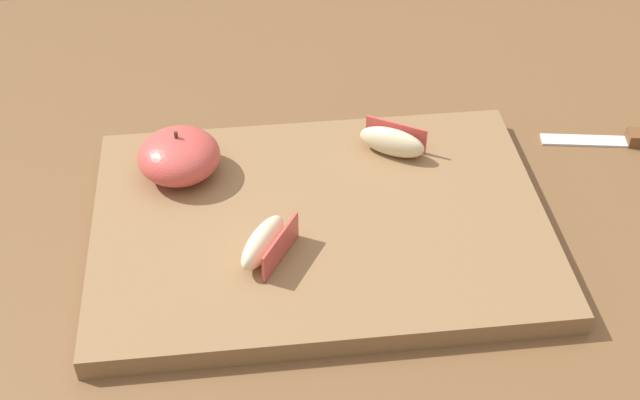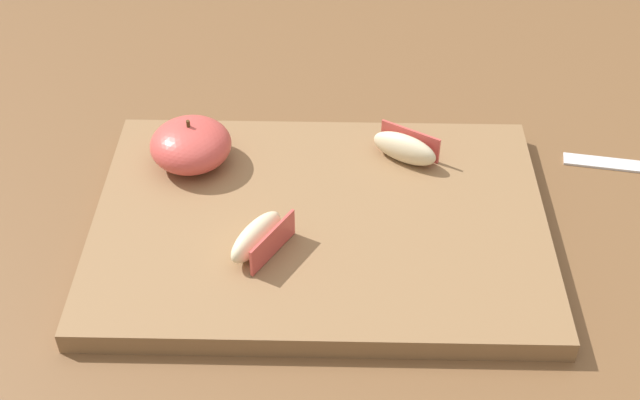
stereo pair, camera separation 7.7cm
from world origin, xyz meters
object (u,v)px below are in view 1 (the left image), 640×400
apple_wedge_back (264,243)px  apple_half_skin_up (179,156)px  apple_wedge_right (392,141)px  cutting_board (320,225)px

apple_wedge_back → apple_half_skin_up: bearing=121.4°
apple_half_skin_up → apple_wedge_back: size_ratio=1.15×
apple_half_skin_up → apple_wedge_back: bearing=-58.6°
apple_half_skin_up → apple_wedge_right: (0.21, 0.01, -0.01)m
apple_half_skin_up → apple_wedge_back: (0.07, -0.12, -0.01)m
apple_wedge_back → apple_wedge_right: bearing=43.7°
cutting_board → apple_wedge_right: 0.12m
cutting_board → apple_wedge_back: bearing=-140.3°
apple_wedge_right → apple_wedge_back: 0.19m
cutting_board → apple_half_skin_up: size_ratio=5.25×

